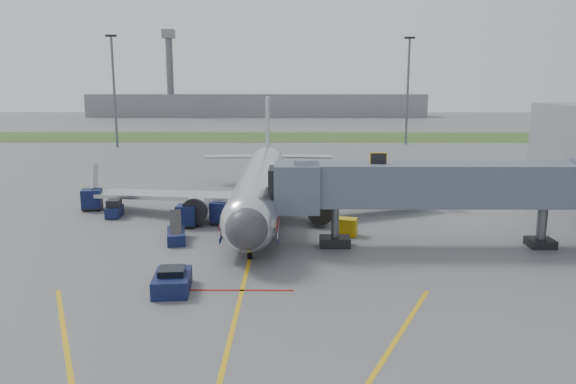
{
  "coord_description": "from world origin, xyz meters",
  "views": [
    {
      "loc": [
        2.9,
        -34.61,
        11.72
      ],
      "look_at": [
        2.54,
        9.34,
        3.2
      ],
      "focal_mm": 35.0,
      "sensor_mm": 36.0,
      "label": 1
    }
  ],
  "objects_px": {
    "ramp_worker": "(189,206)",
    "pushback_tug": "(172,281)",
    "airliner": "(261,186)",
    "belt_loader": "(176,235)",
    "baggage_tug": "(114,209)"
  },
  "relations": [
    {
      "from": "ramp_worker",
      "to": "belt_loader",
      "type": "bearing_deg",
      "value": -144.52
    },
    {
      "from": "pushback_tug",
      "to": "ramp_worker",
      "type": "distance_m",
      "value": 19.33
    },
    {
      "from": "belt_loader",
      "to": "baggage_tug",
      "type": "bearing_deg",
      "value": 132.35
    },
    {
      "from": "baggage_tug",
      "to": "belt_loader",
      "type": "xyz_separation_m",
      "value": [
        7.12,
        -7.8,
        -0.21
      ]
    },
    {
      "from": "pushback_tug",
      "to": "airliner",
      "type": "bearing_deg",
      "value": 78.3
    },
    {
      "from": "airliner",
      "to": "pushback_tug",
      "type": "distance_m",
      "value": 19.85
    },
    {
      "from": "airliner",
      "to": "ramp_worker",
      "type": "xyz_separation_m",
      "value": [
        -6.49,
        -0.16,
        -1.87
      ]
    },
    {
      "from": "airliner",
      "to": "belt_loader",
      "type": "distance_m",
      "value": 11.01
    },
    {
      "from": "pushback_tug",
      "to": "belt_loader",
      "type": "distance_m",
      "value": 10.45
    },
    {
      "from": "pushback_tug",
      "to": "belt_loader",
      "type": "relative_size",
      "value": 0.83
    },
    {
      "from": "pushback_tug",
      "to": "ramp_worker",
      "type": "xyz_separation_m",
      "value": [
        -2.48,
        19.17,
        0.21
      ]
    },
    {
      "from": "airliner",
      "to": "ramp_worker",
      "type": "bearing_deg",
      "value": -178.6
    },
    {
      "from": "ramp_worker",
      "to": "pushback_tug",
      "type": "bearing_deg",
      "value": -141.03
    },
    {
      "from": "airliner",
      "to": "pushback_tug",
      "type": "relative_size",
      "value": 10.32
    },
    {
      "from": "baggage_tug",
      "to": "ramp_worker",
      "type": "distance_m",
      "value": 6.6
    }
  ]
}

